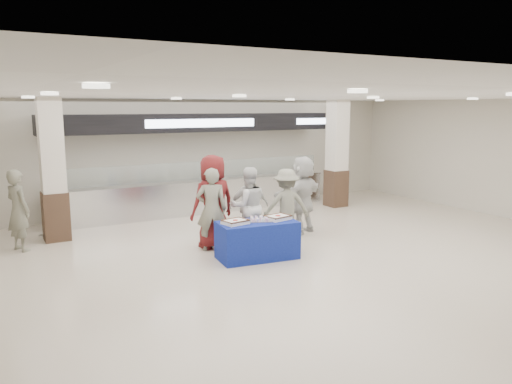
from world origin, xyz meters
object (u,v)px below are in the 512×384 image
display_table (257,240)px  sheet_cake_left (235,222)px  sheet_cake_right (278,217)px  soldier_b (286,205)px  cupcake_tray (259,219)px  soldier_bg (18,210)px  soldier_a (212,209)px  civilian_maroon (213,202)px  chef_tall (248,206)px  civilian_white (303,195)px  chef_short (249,206)px

display_table → sheet_cake_left: sheet_cake_left is taller
sheet_cake_right → soldier_b: size_ratio=0.32×
cupcake_tray → soldier_bg: 5.05m
soldier_a → display_table: bearing=141.4°
civilian_maroon → chef_tall: (0.77, -0.14, -0.15)m
soldier_b → cupcake_tray: bearing=51.5°
civilian_white → soldier_bg: (-6.02, 1.68, -0.06)m
sheet_cake_left → sheet_cake_right: 0.93m
display_table → soldier_a: bearing=126.0°
civilian_maroon → civilian_white: 2.40m
cupcake_tray → civilian_maroon: civilian_maroon is taller
display_table → chef_short: 1.55m
sheet_cake_left → soldier_b: 1.87m
civilian_maroon → chef_tall: size_ratio=1.17×
soldier_a → soldier_b: (1.76, -0.14, -0.06)m
sheet_cake_left → chef_tall: (0.81, 0.97, 0.06)m
civilian_maroon → soldier_b: size_ratio=1.23×
chef_tall → soldier_bg: bearing=-12.3°
display_table → soldier_bg: soldier_bg is taller
chef_short → soldier_a: bearing=33.5°
soldier_b → soldier_bg: (-5.28, 2.11, 0.04)m
sheet_cake_left → soldier_bg: size_ratio=0.30×
chef_short → soldier_b: bearing=152.9°
display_table → chef_tall: chef_tall is taller
soldier_bg → sheet_cake_right: bearing=-149.8°
sheet_cake_left → chef_short: (1.04, 1.35, -0.03)m
display_table → civilian_white: size_ratio=0.84×
display_table → civilian_white: 2.41m
chef_tall → soldier_b: (0.87, -0.17, -0.04)m
civilian_maroon → soldier_b: civilian_maroon is taller
sheet_cake_right → civilian_maroon: bearing=126.9°
soldier_a → chef_short: bearing=-137.2°
sheet_cake_left → civilian_white: size_ratio=0.28×
sheet_cake_left → cupcake_tray: 0.53m
cupcake_tray → chef_short: chef_short is taller
soldier_b → civilian_white: (0.75, 0.44, 0.11)m
chef_short → civilian_white: size_ratio=0.84×
chef_tall → civilian_white: civilian_white is taller
sheet_cake_left → soldier_bg: 4.62m
sheet_cake_right → chef_tall: (-0.11, 1.04, 0.06)m
soldier_a → soldier_bg: (-3.52, 1.97, -0.02)m
soldier_b → civilian_maroon: bearing=6.3°
display_table → civilian_white: bearing=40.0°
civilian_white → sheet_cake_left: bearing=5.4°
display_table → soldier_b: size_ratio=0.95×
chef_tall → soldier_bg: soldier_bg is taller
civilian_white → soldier_b: bearing=8.9°
sheet_cake_right → soldier_b: bearing=48.7°
display_table → sheet_cake_left: size_ratio=3.04×
soldier_b → civilian_white: size_ratio=0.89×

